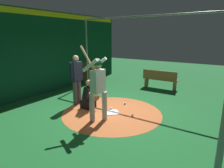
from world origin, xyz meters
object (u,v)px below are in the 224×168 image
at_px(bench, 160,79).
at_px(baseball_1, 125,103).
at_px(umpire, 76,77).
at_px(baseball_2, 132,115).
at_px(catcher, 89,97).
at_px(baseball_0, 111,108).
at_px(home_plate, 112,112).
at_px(batter, 98,84).
at_px(bat_rack, 85,73).

distance_m(bench, baseball_1, 2.86).
distance_m(umpire, baseball_2, 2.41).
xyz_separation_m(catcher, baseball_0, (0.71, 0.27, -0.35)).
bearing_deg(catcher, home_plate, 4.33).
bearing_deg(bench, baseball_2, -82.84).
bearing_deg(baseball_0, baseball_2, -8.67).
height_order(home_plate, bench, bench).
distance_m(umpire, bench, 4.12).
bearing_deg(bench, baseball_1, -95.39).
height_order(baseball_1, baseball_2, same).
xyz_separation_m(batter, catcher, (-0.86, 0.64, -0.71)).
height_order(batter, umpire, batter).
xyz_separation_m(batter, baseball_1, (-0.01, 1.61, -1.06)).
bearing_deg(home_plate, umpire, 178.83).
distance_m(baseball_0, baseball_2, 0.88).
distance_m(baseball_0, baseball_1, 0.71).
bearing_deg(umpire, baseball_2, 1.14).
distance_m(catcher, bat_rack, 3.76).
relative_size(catcher, baseball_2, 13.37).
xyz_separation_m(home_plate, umpire, (-1.52, 0.03, 0.98)).
height_order(bench, baseball_2, bench).
xyz_separation_m(catcher, bench, (1.12, 3.79, 0.05)).
xyz_separation_m(batter, baseball_2, (0.71, 0.78, -1.06)).
distance_m(catcher, umpire, 0.88).
bearing_deg(bench, umpire, -115.43).
bearing_deg(bat_rack, baseball_0, -37.38).
relative_size(home_plate, baseball_1, 5.68).
xyz_separation_m(bench, baseball_0, (-0.41, -3.52, -0.40)).
bearing_deg(bat_rack, home_plate, -38.15).
xyz_separation_m(bat_rack, baseball_0, (3.26, -2.49, -0.45)).
bearing_deg(baseball_2, home_plate, -173.80).
bearing_deg(baseball_0, home_plate, -49.81).
xyz_separation_m(bat_rack, baseball_1, (3.40, -1.80, -0.45)).
relative_size(batter, umpire, 1.22).
relative_size(home_plate, bat_rack, 0.40).
distance_m(baseball_1, baseball_2, 1.10).
relative_size(home_plate, baseball_0, 5.68).
distance_m(bat_rack, baseball_2, 4.91).
height_order(baseball_0, baseball_2, same).
bearing_deg(baseball_2, batter, -132.29).
xyz_separation_m(baseball_0, baseball_1, (0.14, 0.69, 0.00)).
relative_size(catcher, baseball_0, 13.37).
xyz_separation_m(home_plate, catcher, (-0.88, -0.07, 0.38)).
bearing_deg(baseball_1, baseball_2, -48.72).
bearing_deg(home_plate, batter, -91.48).
relative_size(home_plate, batter, 0.20).
bearing_deg(umpire, baseball_0, 7.49).
bearing_deg(baseball_1, bench, 84.61).
relative_size(catcher, bench, 0.62).
distance_m(home_plate, baseball_0, 0.27).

